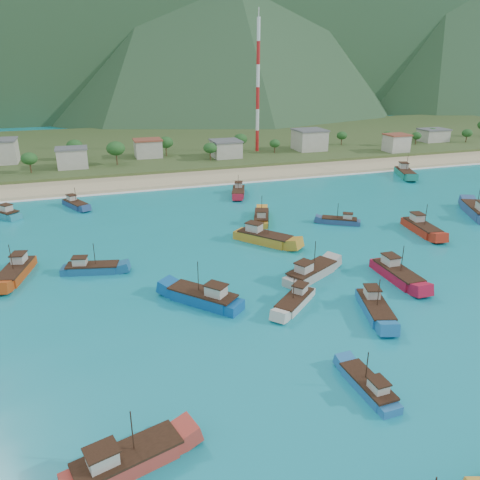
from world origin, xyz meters
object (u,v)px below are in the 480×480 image
object	(u,v)px
boat_2	(264,238)
boat_4	(368,387)
boat_11	(397,275)
boat_5	(16,272)
boat_31	(261,218)
boat_18	(295,302)
boat_13	(126,462)
boat_1	(75,205)
boat_12	(478,212)
boat_22	(2,213)
boat_17	(311,273)
boat_26	(238,192)
boat_32	(421,228)
radio_tower	(258,87)
boat_7	(340,221)
boat_23	(375,308)
boat_21	(204,298)
boat_8	(92,269)
boat_14	(405,173)

from	to	relation	value
boat_2	boat_4	world-z (taller)	boat_2
boat_2	boat_11	bearing A→B (deg)	84.78
boat_5	boat_31	xyz separation A→B (m)	(48.32, 13.97, -0.07)
boat_4	boat_11	distance (m)	30.00
boat_5	boat_2	bearing A→B (deg)	-163.59
boat_5	boat_18	size ratio (longest dim) A/B	1.31
boat_13	boat_1	bearing A→B (deg)	167.27
boat_12	boat_13	distance (m)	95.67
boat_2	boat_12	bearing A→B (deg)	141.60
boat_11	boat_13	xyz separation A→B (m)	(-45.39, -24.83, -0.06)
boat_22	boat_13	bearing A→B (deg)	-117.04
boat_4	boat_18	bearing A→B (deg)	86.60
boat_17	boat_26	size ratio (longest dim) A/B	1.07
boat_12	boat_26	size ratio (longest dim) A/B	1.29
boat_4	boat_12	world-z (taller)	boat_12
boat_17	boat_22	xyz separation A→B (m)	(-52.30, 51.14, -0.07)
boat_13	boat_31	world-z (taller)	boat_13
boat_4	boat_26	size ratio (longest dim) A/B	0.80
boat_18	boat_32	world-z (taller)	boat_32
radio_tower	boat_18	xyz separation A→B (m)	(-34.81, -110.24, -23.82)
boat_22	boat_7	bearing A→B (deg)	-62.94
boat_11	boat_32	world-z (taller)	boat_32
boat_23	boat_5	bearing A→B (deg)	-13.59
radio_tower	boat_21	bearing A→B (deg)	-114.09
boat_1	boat_23	xyz separation A→B (m)	(39.85, -66.84, 0.10)
boat_8	boat_23	world-z (taller)	boat_23
boat_4	boat_32	bearing A→B (deg)	44.04
boat_11	boat_8	bearing A→B (deg)	-20.09
boat_11	boat_26	xyz separation A→B (m)	(-8.52, 56.57, -0.10)
boat_31	boat_2	bearing A→B (deg)	-86.98
boat_18	boat_5	bearing A→B (deg)	18.36
boat_14	boat_17	size ratio (longest dim) A/B	1.15
boat_21	boat_23	size ratio (longest dim) A/B	1.04
boat_1	boat_8	size ratio (longest dim) A/B	0.96
boat_4	boat_31	world-z (taller)	boat_31
boat_7	boat_22	distance (m)	76.12
boat_18	boat_26	size ratio (longest dim) A/B	0.81
boat_7	boat_21	distance (m)	44.93
radio_tower	boat_21	xyz separation A→B (m)	(-47.17, -105.51, -23.54)
boat_8	boat_14	world-z (taller)	boat_14
boat_17	boat_8	bearing A→B (deg)	-140.19
boat_8	boat_18	world-z (taller)	boat_8
boat_14	boat_18	distance (m)	91.58
boat_2	boat_32	size ratio (longest dim) A/B	1.00
boat_21	boat_17	bearing A→B (deg)	-32.51
boat_18	boat_22	world-z (taller)	boat_22
boat_5	boat_12	xyz separation A→B (m)	(96.54, 1.98, 0.26)
boat_4	boat_26	world-z (taller)	boat_26
boat_23	boat_31	world-z (taller)	boat_31
boat_13	boat_23	world-z (taller)	boat_13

